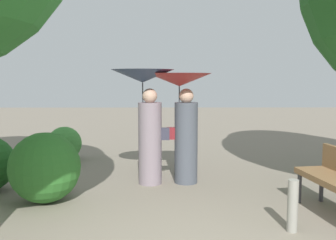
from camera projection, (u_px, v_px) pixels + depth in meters
The scene contains 5 objects.
person_left at pixel (146, 108), 6.08m from camera, with size 1.03×1.03×1.91m.
person_right at pixel (183, 109), 6.14m from camera, with size 1.07×1.07×1.84m.
bush_path_left at pixel (45, 168), 5.22m from camera, with size 1.00×1.00×1.00m, color #2D6B28.
bush_path_right at pixel (64, 144), 7.96m from camera, with size 0.73×0.73×0.73m, color #428C3D.
path_marker_post at pixel (293, 206), 4.21m from camera, with size 0.12×0.12×0.61m, color gray.
Camera 1 is at (-0.03, -3.23, 1.74)m, focal length 39.41 mm.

